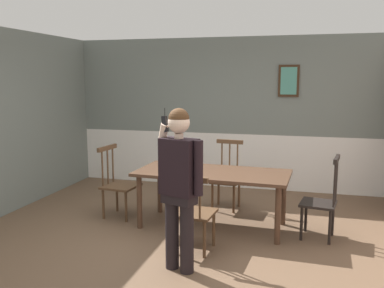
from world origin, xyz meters
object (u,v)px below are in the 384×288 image
object	(u,v)px
chair_opposite_corner	(227,178)
person_figure	(180,180)
chair_near_window	(322,201)
dining_table	(212,177)
chair_by_doorway	(118,184)
chair_at_table_head	(193,212)

from	to	relation	value
chair_opposite_corner	person_figure	world-z (taller)	person_figure
person_figure	chair_opposite_corner	bearing A→B (deg)	-73.27
chair_near_window	dining_table	bearing A→B (deg)	96.37
dining_table	chair_opposite_corner	bearing A→B (deg)	87.34
person_figure	dining_table	bearing A→B (deg)	-72.93
chair_by_doorway	person_figure	distance (m)	2.01
person_figure	chair_at_table_head	bearing A→B (deg)	-71.52
chair_opposite_corner	chair_by_doorway	bearing A→B (deg)	33.74
dining_table	chair_by_doorway	bearing A→B (deg)	177.36
chair_near_window	chair_by_doorway	bearing A→B (deg)	96.42
chair_by_doorway	chair_opposite_corner	xyz separation A→B (m)	(1.42, 0.78, -0.01)
dining_table	chair_by_doorway	distance (m)	1.40
chair_near_window	chair_opposite_corner	xyz separation A→B (m)	(-1.34, 0.91, -0.01)
chair_at_table_head	chair_opposite_corner	xyz separation A→B (m)	(0.08, 1.69, 0.02)
dining_table	chair_near_window	bearing A→B (deg)	-2.73
chair_opposite_corner	person_figure	xyz separation A→B (m)	(-0.08, -2.19, 0.48)
chair_at_table_head	person_figure	bearing A→B (deg)	-85.96
chair_at_table_head	chair_opposite_corner	distance (m)	1.69
dining_table	chair_near_window	world-z (taller)	chair_near_window
dining_table	chair_near_window	size ratio (longest dim) A/B	1.95
dining_table	chair_at_table_head	size ratio (longest dim) A/B	2.22
chair_by_doorway	chair_opposite_corner	distance (m)	1.62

